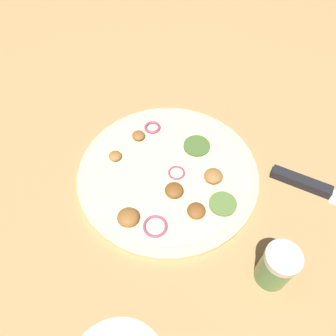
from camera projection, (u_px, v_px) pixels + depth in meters
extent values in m
plane|color=tan|center=(168.00, 174.00, 0.62)|extent=(3.00, 3.00, 0.00)
cylinder|color=beige|center=(168.00, 173.00, 0.62)|extent=(0.34, 0.34, 0.01)
cylinder|color=beige|center=(168.00, 171.00, 0.61)|extent=(0.30, 0.30, 0.00)
ellipsoid|color=#996633|center=(213.00, 176.00, 0.59)|extent=(0.03, 0.03, 0.02)
torus|color=#934266|center=(177.00, 173.00, 0.60)|extent=(0.03, 0.03, 0.00)
ellipsoid|color=brown|center=(138.00, 136.00, 0.65)|extent=(0.03, 0.03, 0.01)
ellipsoid|color=brown|center=(174.00, 190.00, 0.57)|extent=(0.03, 0.03, 0.02)
ellipsoid|color=brown|center=(196.00, 211.00, 0.55)|extent=(0.03, 0.03, 0.02)
cylinder|color=#47662D|center=(197.00, 146.00, 0.64)|extent=(0.05, 0.05, 0.00)
torus|color=#934266|center=(152.00, 127.00, 0.67)|extent=(0.03, 0.03, 0.01)
torus|color=#934266|center=(155.00, 226.00, 0.54)|extent=(0.04, 0.04, 0.01)
cylinder|color=#567538|center=(223.00, 204.00, 0.57)|extent=(0.05, 0.05, 0.00)
ellipsoid|color=#996633|center=(115.00, 156.00, 0.62)|extent=(0.02, 0.02, 0.01)
ellipsoid|color=brown|center=(128.00, 217.00, 0.54)|extent=(0.04, 0.04, 0.02)
cube|color=black|center=(301.00, 182.00, 0.60)|extent=(0.06, 0.11, 0.02)
cylinder|color=#4C7F42|center=(276.00, 267.00, 0.48)|extent=(0.05, 0.05, 0.07)
cylinder|color=beige|center=(284.00, 257.00, 0.45)|extent=(0.05, 0.05, 0.01)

